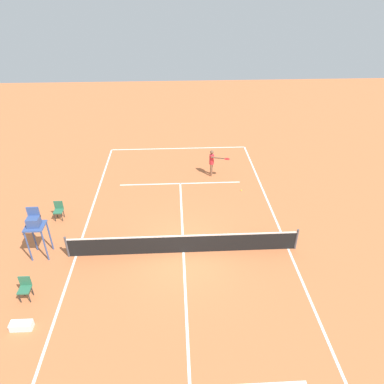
# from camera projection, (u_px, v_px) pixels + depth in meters

# --- Properties ---
(ground_plane) EXTENTS (60.00, 60.00, 0.00)m
(ground_plane) POSITION_uv_depth(u_px,v_px,m) (183.00, 252.00, 15.74)
(ground_plane) COLOR #C66B3D
(court_lines) EXTENTS (9.61, 22.28, 0.01)m
(court_lines) POSITION_uv_depth(u_px,v_px,m) (183.00, 252.00, 15.73)
(court_lines) COLOR white
(court_lines) RESTS_ON ground
(tennis_net) EXTENTS (10.21, 0.10, 1.07)m
(tennis_net) POSITION_uv_depth(u_px,v_px,m) (183.00, 244.00, 15.48)
(tennis_net) COLOR #4C4C51
(tennis_net) RESTS_ON ground
(player_serving) EXTENTS (1.20, 0.87, 1.68)m
(player_serving) POSITION_uv_depth(u_px,v_px,m) (212.00, 161.00, 21.26)
(player_serving) COLOR brown
(player_serving) RESTS_ON ground
(tennis_ball) EXTENTS (0.07, 0.07, 0.07)m
(tennis_ball) POSITION_uv_depth(u_px,v_px,m) (241.00, 190.00, 20.20)
(tennis_ball) COLOR #CCE033
(tennis_ball) RESTS_ON ground
(umpire_chair) EXTENTS (0.80, 0.80, 2.41)m
(umpire_chair) POSITION_uv_depth(u_px,v_px,m) (35.00, 225.00, 14.77)
(umpire_chair) COLOR #38518C
(umpire_chair) RESTS_ON ground
(courtside_chair_near) EXTENTS (0.44, 0.46, 0.95)m
(courtside_chair_near) POSITION_uv_depth(u_px,v_px,m) (25.00, 287.00, 13.26)
(courtside_chair_near) COLOR #262626
(courtside_chair_near) RESTS_ON ground
(courtside_chair_mid) EXTENTS (0.44, 0.46, 0.95)m
(courtside_chair_mid) POSITION_uv_depth(u_px,v_px,m) (59.00, 210.00, 17.66)
(courtside_chair_mid) COLOR #262626
(courtside_chair_mid) RESTS_ON ground
(equipment_bag) EXTENTS (0.76, 0.32, 0.30)m
(equipment_bag) POSITION_uv_depth(u_px,v_px,m) (21.00, 326.00, 12.26)
(equipment_bag) COLOR white
(equipment_bag) RESTS_ON ground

